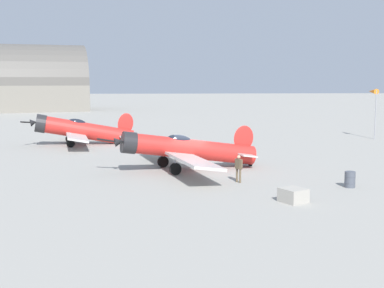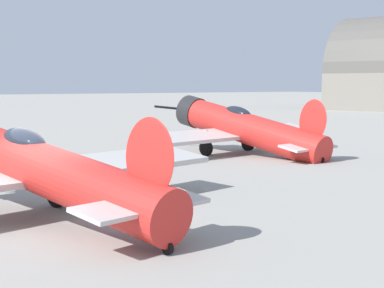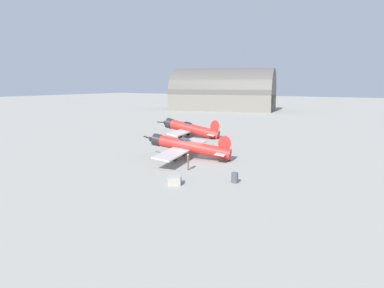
# 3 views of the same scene
# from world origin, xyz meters

# --- Properties ---
(ground_plane) EXTENTS (400.00, 400.00, 0.00)m
(ground_plane) POSITION_xyz_m (0.00, 0.00, 0.00)
(ground_plane) COLOR gray
(airplane_foreground) EXTENTS (11.09, 13.66, 3.07)m
(airplane_foreground) POSITION_xyz_m (0.52, 0.13, 1.47)
(airplane_foreground) COLOR red
(airplane_foreground) RESTS_ON ground_plane
(airplane_mid_apron) EXTENTS (10.24, 12.08, 3.39)m
(airplane_mid_apron) POSITION_xyz_m (9.56, -14.52, 1.39)
(airplane_mid_apron) COLOR red
(airplane_mid_apron) RESTS_ON ground_plane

